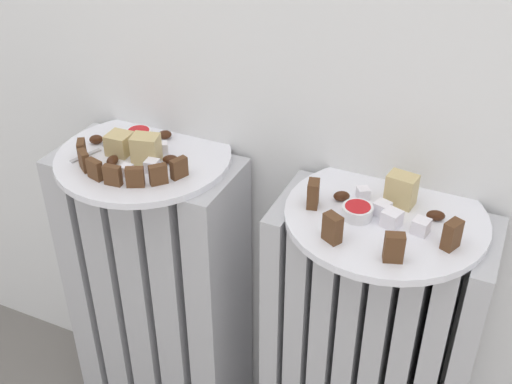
% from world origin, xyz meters
% --- Properties ---
extents(radiator_left, '(0.36, 0.17, 0.66)m').
position_xyz_m(radiator_left, '(-0.22, 0.28, 0.32)').
color(radiator_left, '#B2B2B7').
rests_on(radiator_left, ground_plane).
extents(radiator_right, '(0.36, 0.17, 0.66)m').
position_xyz_m(radiator_right, '(0.22, 0.28, 0.32)').
color(radiator_right, '#B2B2B7').
rests_on(radiator_right, ground_plane).
extents(plate_left, '(0.31, 0.31, 0.01)m').
position_xyz_m(plate_left, '(-0.22, 0.28, 0.66)').
color(plate_left, white).
rests_on(plate_left, radiator_left).
extents(plate_right, '(0.31, 0.31, 0.01)m').
position_xyz_m(plate_right, '(0.22, 0.28, 0.66)').
color(plate_right, white).
rests_on(plate_right, radiator_right).
extents(dark_cake_slice_left_0, '(0.03, 0.03, 0.03)m').
position_xyz_m(dark_cake_slice_left_0, '(-0.30, 0.22, 0.69)').
color(dark_cake_slice_left_0, '#56351E').
rests_on(dark_cake_slice_left_0, plate_left).
extents(dark_cake_slice_left_1, '(0.03, 0.03, 0.03)m').
position_xyz_m(dark_cake_slice_left_1, '(-0.28, 0.20, 0.69)').
color(dark_cake_slice_left_1, '#56351E').
rests_on(dark_cake_slice_left_1, plate_left).
extents(dark_cake_slice_left_2, '(0.03, 0.02, 0.03)m').
position_xyz_m(dark_cake_slice_left_2, '(-0.24, 0.18, 0.69)').
color(dark_cake_slice_left_2, '#56351E').
rests_on(dark_cake_slice_left_2, plate_left).
extents(dark_cake_slice_left_3, '(0.03, 0.01, 0.03)m').
position_xyz_m(dark_cake_slice_left_3, '(-0.21, 0.18, 0.69)').
color(dark_cake_slice_left_3, '#56351E').
rests_on(dark_cake_slice_left_3, plate_left).
extents(dark_cake_slice_left_4, '(0.03, 0.02, 0.03)m').
position_xyz_m(dark_cake_slice_left_4, '(-0.17, 0.19, 0.69)').
color(dark_cake_slice_left_4, '#56351E').
rests_on(dark_cake_slice_left_4, plate_left).
extents(dark_cake_slice_left_5, '(0.03, 0.03, 0.03)m').
position_xyz_m(dark_cake_slice_left_5, '(-0.14, 0.21, 0.69)').
color(dark_cake_slice_left_5, '#56351E').
rests_on(dark_cake_slice_left_5, plate_left).
extents(dark_cake_slice_left_6, '(0.02, 0.03, 0.03)m').
position_xyz_m(dark_cake_slice_left_6, '(-0.12, 0.24, 0.69)').
color(dark_cake_slice_left_6, '#56351E').
rests_on(dark_cake_slice_left_6, plate_left).
extents(marble_cake_slice_left_0, '(0.05, 0.05, 0.05)m').
position_xyz_m(marble_cake_slice_left_0, '(-0.20, 0.26, 0.70)').
color(marble_cake_slice_left_0, tan).
rests_on(marble_cake_slice_left_0, plate_left).
extents(marble_cake_slice_left_1, '(0.04, 0.04, 0.04)m').
position_xyz_m(marble_cake_slice_left_1, '(-0.26, 0.27, 0.69)').
color(marble_cake_slice_left_1, tan).
rests_on(marble_cake_slice_left_1, plate_left).
extents(turkish_delight_left_0, '(0.02, 0.02, 0.02)m').
position_xyz_m(turkish_delight_left_0, '(-0.17, 0.24, 0.68)').
color(turkish_delight_left_0, white).
rests_on(turkish_delight_left_0, plate_left).
extents(turkish_delight_left_1, '(0.03, 0.03, 0.02)m').
position_xyz_m(turkish_delight_left_1, '(-0.19, 0.30, 0.68)').
color(turkish_delight_left_1, white).
rests_on(turkish_delight_left_1, plate_left).
extents(turkish_delight_left_2, '(0.02, 0.02, 0.02)m').
position_xyz_m(turkish_delight_left_2, '(-0.20, 0.21, 0.68)').
color(turkish_delight_left_2, white).
rests_on(turkish_delight_left_2, plate_left).
extents(turkish_delight_left_3, '(0.04, 0.04, 0.03)m').
position_xyz_m(turkish_delight_left_3, '(-0.22, 0.29, 0.68)').
color(turkish_delight_left_3, white).
rests_on(turkish_delight_left_3, plate_left).
extents(medjool_date_left_0, '(0.03, 0.03, 0.02)m').
position_xyz_m(medjool_date_left_0, '(-0.25, 0.23, 0.68)').
color(medjool_date_left_0, '#3D1E0F').
rests_on(medjool_date_left_0, plate_left).
extents(medjool_date_left_1, '(0.03, 0.03, 0.02)m').
position_xyz_m(medjool_date_left_1, '(-0.21, 0.35, 0.68)').
color(medjool_date_left_1, '#3D1E0F').
rests_on(medjool_date_left_1, plate_left).
extents(medjool_date_left_2, '(0.03, 0.03, 0.02)m').
position_xyz_m(medjool_date_left_2, '(-0.32, 0.28, 0.68)').
color(medjool_date_left_2, '#3D1E0F').
rests_on(medjool_date_left_2, plate_left).
extents(medjool_date_left_3, '(0.03, 0.03, 0.01)m').
position_xyz_m(medjool_date_left_3, '(-0.16, 0.27, 0.68)').
color(medjool_date_left_3, '#3D1E0F').
rests_on(medjool_date_left_3, plate_left).
extents(jam_bowl_left, '(0.05, 0.05, 0.02)m').
position_xyz_m(jam_bowl_left, '(-0.25, 0.32, 0.68)').
color(jam_bowl_left, white).
rests_on(jam_bowl_left, plate_left).
extents(dark_cake_slice_right_0, '(0.02, 0.03, 0.04)m').
position_xyz_m(dark_cake_slice_right_0, '(0.11, 0.25, 0.69)').
color(dark_cake_slice_right_0, '#56351E').
rests_on(dark_cake_slice_right_0, plate_right).
extents(dark_cake_slice_right_1, '(0.03, 0.03, 0.04)m').
position_xyz_m(dark_cake_slice_right_1, '(0.16, 0.18, 0.69)').
color(dark_cake_slice_right_1, '#56351E').
rests_on(dark_cake_slice_right_1, plate_right).
extents(dark_cake_slice_right_2, '(0.03, 0.02, 0.04)m').
position_xyz_m(dark_cake_slice_right_2, '(0.25, 0.17, 0.69)').
color(dark_cake_slice_right_2, '#56351E').
rests_on(dark_cake_slice_right_2, plate_right).
extents(dark_cake_slice_right_3, '(0.03, 0.03, 0.04)m').
position_xyz_m(dark_cake_slice_right_3, '(0.32, 0.24, 0.69)').
color(dark_cake_slice_right_3, '#56351E').
rests_on(dark_cake_slice_right_3, plate_right).
extents(marble_cake_slice_right_0, '(0.05, 0.04, 0.05)m').
position_xyz_m(marble_cake_slice_right_0, '(0.23, 0.31, 0.70)').
color(marble_cake_slice_right_0, tan).
rests_on(marble_cake_slice_right_0, plate_right).
extents(turkish_delight_right_0, '(0.03, 0.03, 0.02)m').
position_xyz_m(turkish_delight_right_0, '(0.28, 0.25, 0.68)').
color(turkish_delight_right_0, white).
rests_on(turkish_delight_right_0, plate_right).
extents(turkish_delight_right_1, '(0.03, 0.03, 0.02)m').
position_xyz_m(turkish_delight_right_1, '(0.21, 0.27, 0.68)').
color(turkish_delight_right_1, white).
rests_on(turkish_delight_right_1, plate_right).
extents(turkish_delight_right_2, '(0.03, 0.03, 0.02)m').
position_xyz_m(turkish_delight_right_2, '(0.17, 0.31, 0.68)').
color(turkish_delight_right_2, white).
rests_on(turkish_delight_right_2, plate_right).
extents(turkish_delight_right_3, '(0.03, 0.03, 0.03)m').
position_xyz_m(turkish_delight_right_3, '(0.23, 0.25, 0.68)').
color(turkish_delight_right_3, white).
rests_on(turkish_delight_right_3, plate_right).
extents(medjool_date_right_0, '(0.03, 0.03, 0.02)m').
position_xyz_m(medjool_date_right_0, '(0.14, 0.29, 0.68)').
color(medjool_date_right_0, '#3D1E0F').
rests_on(medjool_date_right_0, plate_right).
extents(medjool_date_right_1, '(0.03, 0.02, 0.02)m').
position_xyz_m(medjool_date_right_1, '(0.29, 0.29, 0.68)').
color(medjool_date_right_1, '#3D1E0F').
rests_on(medjool_date_right_1, plate_right).
extents(jam_bowl_right, '(0.05, 0.05, 0.02)m').
position_xyz_m(jam_bowl_right, '(0.18, 0.25, 0.68)').
color(jam_bowl_right, white).
rests_on(jam_bowl_right, plate_right).
extents(fork, '(0.04, 0.09, 0.00)m').
position_xyz_m(fork, '(-0.30, 0.26, 0.67)').
color(fork, '#B7B7BC').
rests_on(fork, plate_left).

